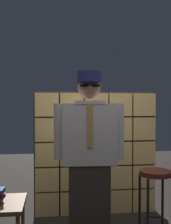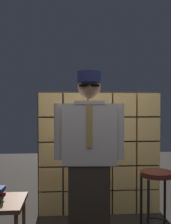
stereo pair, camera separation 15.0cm
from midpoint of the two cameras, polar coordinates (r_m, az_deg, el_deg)
glass_block_wall at (r=3.82m, az=4.08°, el=-8.48°), size 1.68×0.10×1.68m
standing_person at (r=2.88m, az=2.25°, el=-9.14°), size 0.73×0.32×1.82m
bar_stool at (r=3.14m, az=15.84°, el=-15.20°), size 0.34×0.34×0.78m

